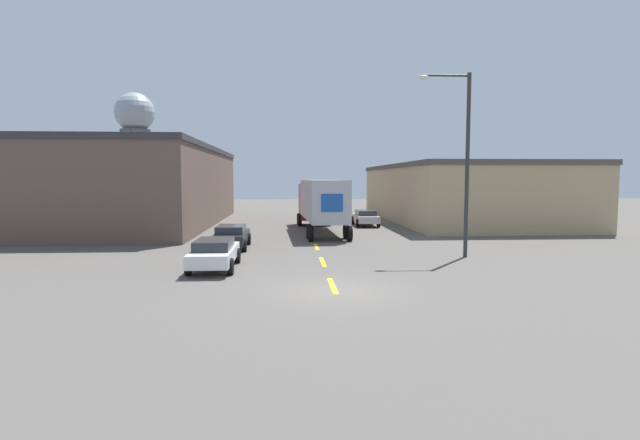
# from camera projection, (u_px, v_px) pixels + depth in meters

# --- Properties ---
(ground_plane) EXTENTS (160.00, 160.00, 0.00)m
(ground_plane) POSITION_uv_depth(u_px,v_px,m) (335.00, 291.00, 17.58)
(ground_plane) COLOR #56514C
(road_centerline) EXTENTS (0.20, 13.39, 0.01)m
(road_centerline) POSITION_uv_depth(u_px,v_px,m) (323.00, 262.00, 23.74)
(road_centerline) COLOR yellow
(road_centerline) RESTS_ON ground_plane
(warehouse_left) EXTENTS (13.51, 28.30, 6.67)m
(warehouse_left) POSITION_uv_depth(u_px,v_px,m) (138.00, 186.00, 43.00)
(warehouse_left) COLOR brown
(warehouse_left) RESTS_ON ground_plane
(warehouse_right) EXTENTS (13.71, 27.16, 5.30)m
(warehouse_right) POSITION_uv_depth(u_px,v_px,m) (458.00, 192.00, 47.80)
(warehouse_right) COLOR tan
(warehouse_right) RESTS_ON ground_plane
(semi_truck) EXTENTS (3.29, 13.73, 3.86)m
(semi_truck) POSITION_uv_depth(u_px,v_px,m) (320.00, 201.00, 37.22)
(semi_truck) COLOR #B21919
(semi_truck) RESTS_ON ground_plane
(parked_car_left_near) EXTENTS (1.94, 4.75, 1.31)m
(parked_car_left_near) POSITION_uv_depth(u_px,v_px,m) (214.00, 253.00, 21.86)
(parked_car_left_near) COLOR silver
(parked_car_left_near) RESTS_ON ground_plane
(parked_car_right_far) EXTENTS (1.94, 4.75, 1.31)m
(parked_car_right_far) POSITION_uv_depth(u_px,v_px,m) (365.00, 217.00, 42.05)
(parked_car_right_far) COLOR #B2B2B7
(parked_car_right_far) RESTS_ON ground_plane
(parked_car_left_far) EXTENTS (1.94, 4.75, 1.31)m
(parked_car_left_far) POSITION_uv_depth(u_px,v_px,m) (231.00, 236.00, 28.38)
(parked_car_left_far) COLOR black
(parked_car_left_far) RESTS_ON ground_plane
(water_tower) EXTENTS (4.82, 4.82, 14.55)m
(water_tower) POSITION_uv_depth(u_px,v_px,m) (135.00, 114.00, 61.61)
(water_tower) COLOR #47474C
(water_tower) RESTS_ON ground_plane
(street_lamp) EXTENTS (2.65, 0.32, 9.15)m
(street_lamp) POSITION_uv_depth(u_px,v_px,m) (462.00, 153.00, 24.78)
(street_lamp) COLOR #2D2D30
(street_lamp) RESTS_ON ground_plane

